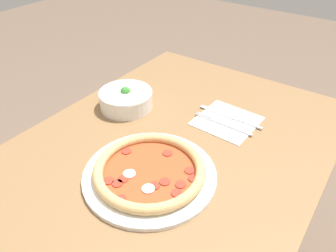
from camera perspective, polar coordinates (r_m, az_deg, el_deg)
dining_table at (r=0.97m, az=-1.45°, el=-10.29°), size 1.20×0.80×0.73m
pizza at (r=0.82m, az=-3.22°, el=-7.92°), size 0.34×0.34×0.04m
bowl at (r=1.08m, az=-7.36°, el=4.83°), size 0.17×0.17×0.07m
napkin at (r=1.04m, az=10.21°, el=0.87°), size 0.18×0.18×0.00m
fork at (r=1.01m, az=9.67°, el=0.32°), size 0.02×0.19×0.00m
knife at (r=1.05m, az=11.22°, el=1.41°), size 0.02×0.22×0.01m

